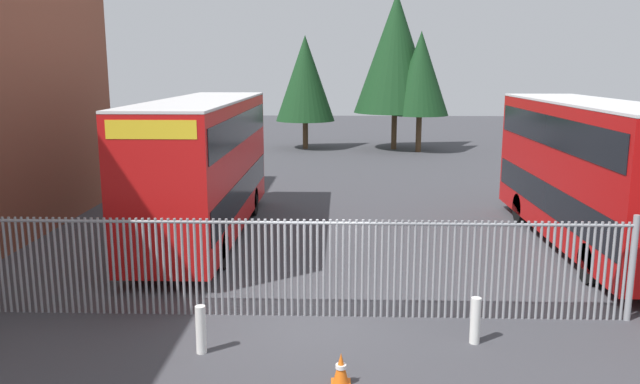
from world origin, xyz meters
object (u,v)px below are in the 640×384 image
object	(u,v)px
double_decker_bus_near_gate	(204,162)
traffic_cone_by_gate	(341,369)
double_decker_bus_behind_fence_left	(590,169)
bollard_near_left	(201,330)
bollard_center_front	(475,321)

from	to	relation	value
double_decker_bus_near_gate	traffic_cone_by_gate	world-z (taller)	double_decker_bus_near_gate
double_decker_bus_near_gate	double_decker_bus_behind_fence_left	xyz separation A→B (m)	(11.81, -0.85, 0.00)
bollard_near_left	bollard_center_front	xyz separation A→B (m)	(5.35, 0.62, 0.00)
bollard_center_front	traffic_cone_by_gate	xyz separation A→B (m)	(-2.66, -1.77, -0.19)
double_decker_bus_near_gate	traffic_cone_by_gate	bearing A→B (deg)	-65.46
bollard_center_front	traffic_cone_by_gate	distance (m)	3.20
bollard_center_front	traffic_cone_by_gate	bearing A→B (deg)	-146.43
double_decker_bus_behind_fence_left	bollard_near_left	distance (m)	12.80
bollard_center_front	bollard_near_left	bearing A→B (deg)	-173.42
double_decker_bus_behind_fence_left	bollard_near_left	xyz separation A→B (m)	(-10.11, -7.62, -1.95)
double_decker_bus_behind_fence_left	bollard_near_left	world-z (taller)	double_decker_bus_behind_fence_left
double_decker_bus_near_gate	traffic_cone_by_gate	size ratio (longest dim) A/B	18.32
traffic_cone_by_gate	bollard_center_front	bearing A→B (deg)	33.57
bollard_near_left	traffic_cone_by_gate	size ratio (longest dim) A/B	1.61
bollard_near_left	double_decker_bus_near_gate	bearing A→B (deg)	101.40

